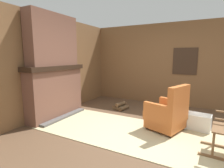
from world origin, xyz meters
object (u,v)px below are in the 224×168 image
(firewood_stack, at_px, (121,106))
(oil_lamp_vase, at_px, (46,62))
(storage_case, at_px, (70,62))
(laundry_basket, at_px, (198,122))
(decorative_plate_on_mantel, at_px, (52,60))
(armchair, at_px, (168,114))

(firewood_stack, xyz_separation_m, oil_lamp_vase, (-1.26, -1.56, 1.33))
(firewood_stack, bearing_deg, storage_case, -150.04)
(oil_lamp_vase, bearing_deg, laundry_basket, 16.96)
(oil_lamp_vase, relative_size, storage_case, 1.09)
(storage_case, height_order, decorative_plate_on_mantel, decorative_plate_on_mantel)
(firewood_stack, xyz_separation_m, laundry_basket, (2.07, -0.55, 0.09))
(decorative_plate_on_mantel, bearing_deg, storage_case, 88.13)
(oil_lamp_vase, bearing_deg, decorative_plate_on_mantel, 95.17)
(firewood_stack, distance_m, storage_case, 1.95)
(firewood_stack, relative_size, decorative_plate_on_mantel, 1.59)
(firewood_stack, relative_size, laundry_basket, 0.82)
(laundry_basket, distance_m, storage_case, 3.54)
(armchair, distance_m, firewood_stack, 1.78)
(armchair, bearing_deg, oil_lamp_vase, 32.84)
(storage_case, bearing_deg, oil_lamp_vase, -90.01)
(firewood_stack, height_order, storage_case, storage_case)
(armchair, height_order, laundry_basket, armchair)
(firewood_stack, xyz_separation_m, decorative_plate_on_mantel, (-1.28, -1.34, 1.38))
(armchair, height_order, decorative_plate_on_mantel, decorative_plate_on_mantel)
(decorative_plate_on_mantel, bearing_deg, armchair, 8.92)
(firewood_stack, bearing_deg, armchair, -31.12)
(armchair, xyz_separation_m, decorative_plate_on_mantel, (-2.78, -0.44, 1.11))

